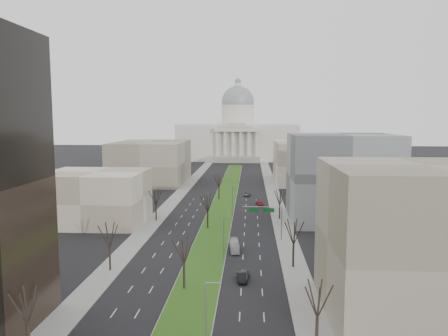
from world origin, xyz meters
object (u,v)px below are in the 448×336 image
at_px(car_grey_near, 244,275).
at_px(car_black, 242,277).
at_px(car_red, 260,203).
at_px(box_van, 234,246).
at_px(car_grey_far, 247,194).

height_order(car_grey_near, car_black, car_grey_near).
bearing_deg(car_red, car_black, -101.30).
bearing_deg(box_van, car_red, 77.18).
xyz_separation_m(car_black, car_red, (4.53, 66.30, 0.03)).
xyz_separation_m(car_red, car_grey_far, (-4.31, 17.77, -0.08)).
relative_size(car_grey_near, car_red, 0.90).
distance_m(car_red, car_grey_far, 18.29).
bearing_deg(car_grey_far, box_van, -85.49).
xyz_separation_m(car_grey_near, box_van, (-2.28, 17.01, 0.28)).
bearing_deg(box_van, car_grey_near, -87.58).
bearing_deg(car_black, car_grey_near, 60.26).
relative_size(car_black, box_van, 0.56).
distance_m(car_black, box_van, 17.89).
height_order(car_red, car_grey_far, car_red).
height_order(car_grey_near, box_van, box_van).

